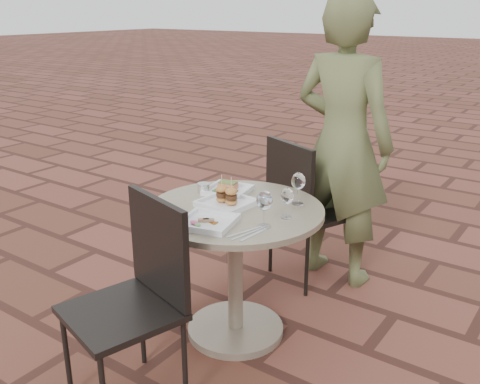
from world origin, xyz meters
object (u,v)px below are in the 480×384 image
Objects in this scene: chair_far at (302,200)px; plate_sliders at (227,200)px; plate_tuna at (208,221)px; plate_salmon at (228,189)px; cafe_table at (235,252)px; diner at (343,143)px; chair_near at (139,286)px.

plate_sliders is at bearing 109.47° from chair_far.
plate_tuna is (0.04, -0.98, 0.20)m from chair_far.
chair_far is 0.62m from plate_salmon.
cafe_table is at bearing 95.51° from plate_tuna.
plate_tuna is (0.02, -0.25, 0.26)m from cafe_table.
plate_salmon is at bearing 71.85° from diner.
plate_salmon is 0.99× the size of plate_sliders.
cafe_table is 0.36m from plate_salmon.
plate_tuna reaches higher than cafe_table.
diner is at bearing 98.18° from chair_near.
diner is (0.14, 0.93, 0.41)m from cafe_table.
plate_sliders is at bearing 179.35° from cafe_table.
plate_sliders is (-0.05, 0.00, 0.28)m from cafe_table.
chair_far reaches higher than plate_salmon.
plate_tuna is (0.19, -0.42, -0.00)m from plate_salmon.
plate_tuna is (-0.12, -1.18, -0.15)m from diner.
plate_salmon is (-0.10, 0.79, 0.20)m from chair_near.
chair_near is at bearing 86.46° from diner.
chair_near is (-0.06, -0.62, 0.07)m from cafe_table.
plate_tuna is at bearing -72.67° from plate_sliders.
plate_salmon is (-0.31, -0.77, -0.15)m from diner.
diner is 6.93× the size of plate_salmon.
cafe_table is 3.48× the size of plate_salmon.
plate_sliders is at bearing -55.50° from plate_salmon.
plate_sliders is 0.91× the size of plate_tuna.
chair_far is 1.00m from plate_tuna.
plate_sliders reaches higher than plate_salmon.
cafe_table is at bearing -44.84° from plate_salmon.
cafe_table is 0.28m from plate_sliders.
cafe_table is 0.97× the size of chair_near.
plate_salmon is at bearing 124.50° from plate_sliders.
plate_tuna is (0.08, -0.25, -0.02)m from plate_sliders.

